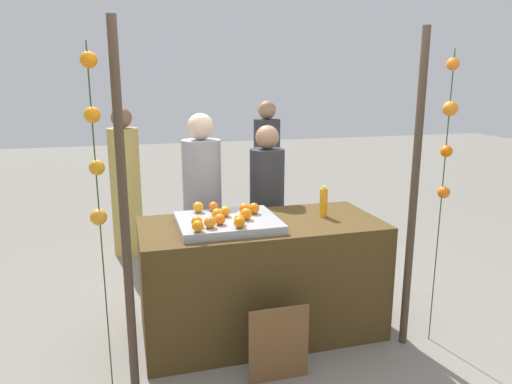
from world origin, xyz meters
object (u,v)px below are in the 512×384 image
(stall_counter, at_px, (261,278))
(vendor_right, at_px, (267,217))
(orange_0, at_px, (217,214))
(orange_1, at_px, (214,206))
(juice_bottle, at_px, (324,202))
(chalkboard_sign, at_px, (278,345))
(vendor_left, at_px, (203,215))

(stall_counter, distance_m, vendor_right, 0.79)
(orange_0, bearing_deg, vendor_right, 50.91)
(orange_1, distance_m, juice_bottle, 0.85)
(chalkboard_sign, xyz_separation_m, vendor_right, (0.33, 1.33, 0.47))
(orange_1, relative_size, chalkboard_sign, 0.14)
(orange_0, relative_size, orange_1, 1.11)
(stall_counter, distance_m, vendor_left, 0.85)
(vendor_right, bearing_deg, orange_1, -139.19)
(vendor_left, bearing_deg, orange_1, -89.62)
(chalkboard_sign, relative_size, vendor_left, 0.32)
(stall_counter, height_order, vendor_left, vendor_left)
(vendor_left, relative_size, vendor_right, 1.07)
(orange_0, bearing_deg, vendor_left, 88.78)
(orange_1, xyz_separation_m, chalkboard_sign, (0.25, -0.83, -0.74))
(orange_1, bearing_deg, chalkboard_sign, -72.99)
(stall_counter, distance_m, chalkboard_sign, 0.67)
(stall_counter, xyz_separation_m, orange_0, (-0.34, -0.04, 0.55))
(orange_1, relative_size, juice_bottle, 0.31)
(juice_bottle, bearing_deg, orange_0, -175.53)
(chalkboard_sign, bearing_deg, juice_bottle, 48.76)
(juice_bottle, relative_size, vendor_left, 0.14)
(juice_bottle, distance_m, vendor_left, 1.11)
(vendor_right, bearing_deg, vendor_left, 178.55)
(orange_1, relative_size, vendor_right, 0.05)
(stall_counter, relative_size, orange_1, 24.36)
(orange_0, height_order, juice_bottle, juice_bottle)
(juice_bottle, xyz_separation_m, vendor_right, (-0.26, 0.67, -0.28))
(stall_counter, height_order, orange_1, orange_1)
(vendor_left, bearing_deg, juice_bottle, -39.28)
(vendor_right, bearing_deg, chalkboard_sign, -103.72)
(orange_1, xyz_separation_m, vendor_right, (0.58, 0.50, -0.27))
(stall_counter, xyz_separation_m, vendor_right, (0.26, 0.69, 0.28))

